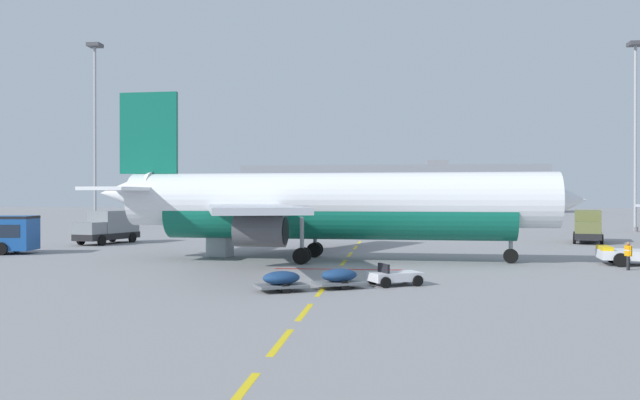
{
  "coord_description": "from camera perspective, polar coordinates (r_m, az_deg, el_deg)",
  "views": [
    {
      "loc": [
        21.58,
        -20.25,
        4.57
      ],
      "look_at": [
        16.29,
        27.02,
        4.28
      ],
      "focal_mm": 38.31,
      "sensor_mm": 36.0,
      "label": 1
    }
  ],
  "objects": [
    {
      "name": "ground",
      "position": [
        63.17,
        23.37,
        -3.83
      ],
      "size": [
        400.0,
        400.0,
        0.0
      ],
      "primitive_type": "plane",
      "color": "gray"
    },
    {
      "name": "apron_paint_markings",
      "position": [
        57.5,
        2.8,
        -4.21
      ],
      "size": [
        8.0,
        96.56,
        0.01
      ],
      "color": "yellow",
      "rests_on": "ground"
    },
    {
      "name": "airliner_foreground",
      "position": [
        48.13,
        0.72,
        -0.39
      ],
      "size": [
        34.78,
        34.59,
        12.2
      ],
      "color": "white",
      "rests_on": "ground"
    },
    {
      "name": "catering_truck",
      "position": [
        71.77,
        21.46,
        -2.01
      ],
      "size": [
        4.06,
        7.38,
        3.14
      ],
      "color": "black",
      "rests_on": "ground"
    },
    {
      "name": "fuel_service_truck",
      "position": [
        68.39,
        -17.23,
        -2.12
      ],
      "size": [
        4.17,
        7.39,
        3.14
      ],
      "color": "black",
      "rests_on": "ground"
    },
    {
      "name": "baggage_train",
      "position": [
        33.85,
        1.67,
        -6.52
      ],
      "size": [
        8.28,
        5.33,
        1.14
      ],
      "color": "silver",
      "rests_on": "ground"
    },
    {
      "name": "ground_crew_worker",
      "position": [
        46.15,
        24.35,
        -4.12
      ],
      "size": [
        0.34,
        0.7,
        1.75
      ],
      "color": "#232328",
      "rests_on": "ground"
    },
    {
      "name": "uld_cargo_container",
      "position": [
        52.15,
        -8.35,
        -3.8
      ],
      "size": [
        1.85,
        1.82,
        1.6
      ],
      "color": "#B7BCC6",
      "rests_on": "ground"
    },
    {
      "name": "apron_light_mast_near",
      "position": [
        99.59,
        -18.28,
        6.84
      ],
      "size": [
        1.8,
        1.8,
        25.58
      ],
      "color": "slate",
      "rests_on": "ground"
    },
    {
      "name": "apron_light_mast_far",
      "position": [
        97.02,
        24.85,
        6.59
      ],
      "size": [
        1.8,
        1.8,
        24.34
      ],
      "color": "slate",
      "rests_on": "ground"
    },
    {
      "name": "terminal_satellite",
      "position": [
        197.36,
        6.09,
        0.93
      ],
      "size": [
        84.59,
        20.75,
        14.69
      ],
      "color": "gray",
      "rests_on": "ground"
    }
  ]
}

